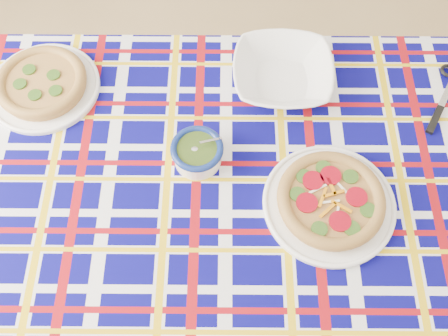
# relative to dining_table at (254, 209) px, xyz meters

# --- Properties ---
(floor) EXTENTS (4.00, 4.00, 0.00)m
(floor) POSITION_rel_dining_table_xyz_m (0.01, 0.29, -0.67)
(floor) COLOR #977A4E
(floor) RESTS_ON ground
(dining_table) EXTENTS (1.62, 1.04, 0.74)m
(dining_table) POSITION_rel_dining_table_xyz_m (0.00, 0.00, 0.00)
(dining_table) COLOR brown
(dining_table) RESTS_ON floor
(tablecloth) EXTENTS (1.65, 1.07, 0.11)m
(tablecloth) POSITION_rel_dining_table_xyz_m (0.00, -0.00, 0.02)
(tablecloth) COLOR #07055D
(tablecloth) RESTS_ON dining_table
(main_focaccia_plate) EXTENTS (0.33, 0.33, 0.06)m
(main_focaccia_plate) POSITION_rel_dining_table_xyz_m (0.17, -0.02, 0.11)
(main_focaccia_plate) COLOR #A5743A
(main_focaccia_plate) RESTS_ON tablecloth
(pesto_bowl) EXTENTS (0.14, 0.14, 0.08)m
(pesto_bowl) POSITION_rel_dining_table_xyz_m (-0.14, 0.10, 0.12)
(pesto_bowl) COLOR #22350E
(pesto_bowl) RESTS_ON tablecloth
(serving_bowl) EXTENTS (0.27, 0.27, 0.06)m
(serving_bowl) POSITION_rel_dining_table_xyz_m (0.07, 0.34, 0.11)
(serving_bowl) COLOR white
(serving_bowl) RESTS_ON tablecloth
(second_focaccia_plate) EXTENTS (0.33, 0.33, 0.05)m
(second_focaccia_plate) POSITION_rel_dining_table_xyz_m (-0.57, 0.30, 0.10)
(second_focaccia_plate) COLOR #A5743A
(second_focaccia_plate) RESTS_ON tablecloth
(table_knife) EXTENTS (0.13, 0.22, 0.01)m
(table_knife) POSITION_rel_dining_table_xyz_m (0.51, 0.32, 0.08)
(table_knife) COLOR silver
(table_knife) RESTS_ON tablecloth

